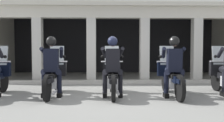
# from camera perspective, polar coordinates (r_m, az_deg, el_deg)

# --- Properties ---
(ground_plane) EXTENTS (80.00, 80.00, 0.00)m
(ground_plane) POSITION_cam_1_polar(r_m,az_deg,el_deg) (9.86, -0.49, -4.57)
(ground_plane) COLOR gray
(station_building) EXTENTS (11.32, 4.60, 3.04)m
(station_building) POSITION_cam_1_polar(r_m,az_deg,el_deg) (11.84, 0.79, 6.14)
(station_building) COLOR black
(station_building) RESTS_ON ground
(kerb_strip) EXTENTS (10.82, 0.24, 0.12)m
(kerb_strip) POSITION_cam_1_polar(r_m,az_deg,el_deg) (9.12, 1.53, -4.79)
(kerb_strip) COLOR #B7B5AD
(kerb_strip) RESTS_ON ground
(motorcycle_left) EXTENTS (0.62, 2.04, 1.35)m
(motorcycle_left) POSITION_cam_1_polar(r_m,az_deg,el_deg) (6.90, -13.21, -3.59)
(motorcycle_left) COLOR black
(motorcycle_left) RESTS_ON ground
(police_officer_left) EXTENTS (0.63, 0.61, 1.58)m
(police_officer_left) POSITION_cam_1_polar(r_m,az_deg,el_deg) (6.59, -13.76, -0.08)
(police_officer_left) COLOR black
(police_officer_left) RESTS_ON ground
(motorcycle_center) EXTENTS (0.62, 2.04, 1.35)m
(motorcycle_center) POSITION_cam_1_polar(r_m,az_deg,el_deg) (6.71, 0.07, -3.70)
(motorcycle_center) COLOR black
(motorcycle_center) RESTS_ON ground
(police_officer_center) EXTENTS (0.63, 0.61, 1.58)m
(police_officer_center) POSITION_cam_1_polar(r_m,az_deg,el_deg) (6.39, 0.13, -0.08)
(police_officer_center) COLOR black
(police_officer_center) RESTS_ON ground
(motorcycle_right) EXTENTS (0.62, 2.04, 1.35)m
(motorcycle_right) POSITION_cam_1_polar(r_m,az_deg,el_deg) (6.88, 13.40, -3.62)
(motorcycle_right) COLOR black
(motorcycle_right) RESTS_ON ground
(police_officer_right) EXTENTS (0.63, 0.61, 1.58)m
(police_officer_right) POSITION_cam_1_polar(r_m,az_deg,el_deg) (6.57, 14.08, -0.09)
(police_officer_right) COLOR black
(police_officer_right) RESTS_ON ground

